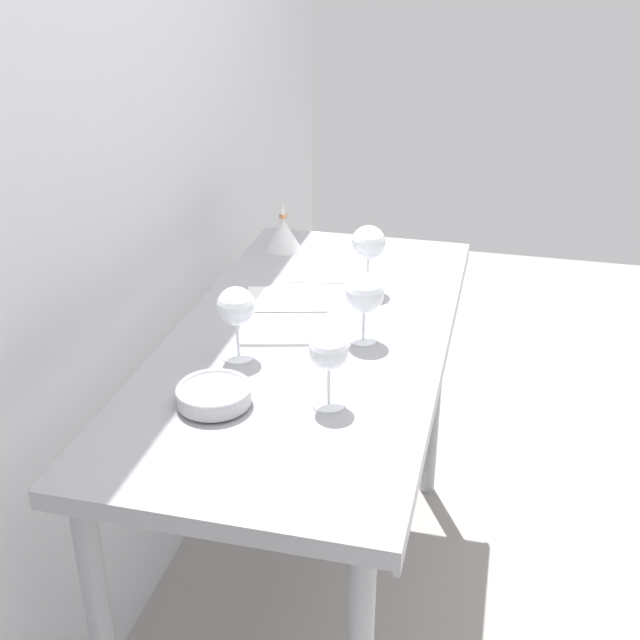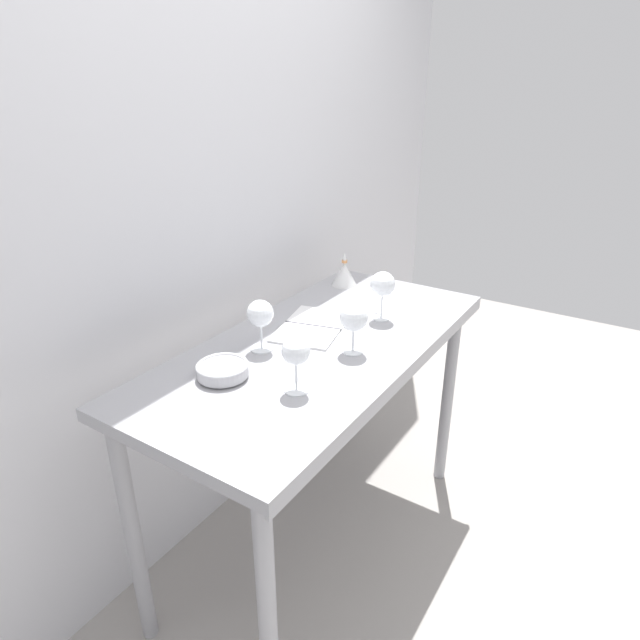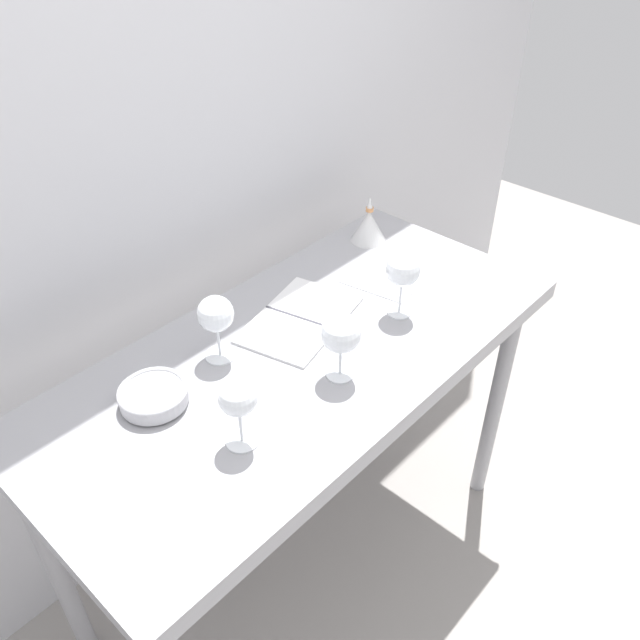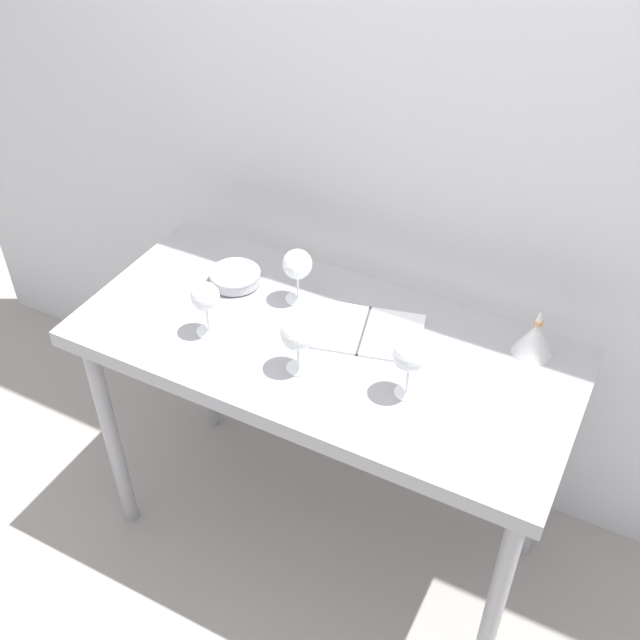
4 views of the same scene
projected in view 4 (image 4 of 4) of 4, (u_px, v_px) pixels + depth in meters
name	position (u px, v px, depth m)	size (l,w,h in m)	color
ground_plane	(324.00, 532.00, 2.70)	(6.00, 6.00, 0.00)	gray
back_wall	(404.00, 135.00, 2.20)	(3.80, 0.04, 2.60)	silver
steel_counter	(324.00, 368.00, 2.19)	(1.40, 0.65, 0.90)	#99999E
wine_glass_far_left	(297.00, 266.00, 2.18)	(0.09, 0.09, 0.17)	white
wine_glass_near_center	(298.00, 334.00, 1.96)	(0.09, 0.09, 0.17)	white
wine_glass_near_right	(410.00, 355.00, 1.88)	(0.09, 0.09, 0.18)	white
wine_glass_near_left	(205.00, 298.00, 2.07)	(0.08, 0.08, 0.17)	white
open_notebook	(364.00, 331.00, 2.14)	(0.37, 0.28, 0.01)	white
tasting_sheet_upper	(466.00, 376.00, 2.01)	(0.19, 0.20, 0.00)	white
tasting_bowl	(235.00, 277.00, 2.31)	(0.16, 0.16, 0.04)	#4C4C4C
decanter_funnel	(535.00, 338.00, 2.05)	(0.11, 0.11, 0.15)	silver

